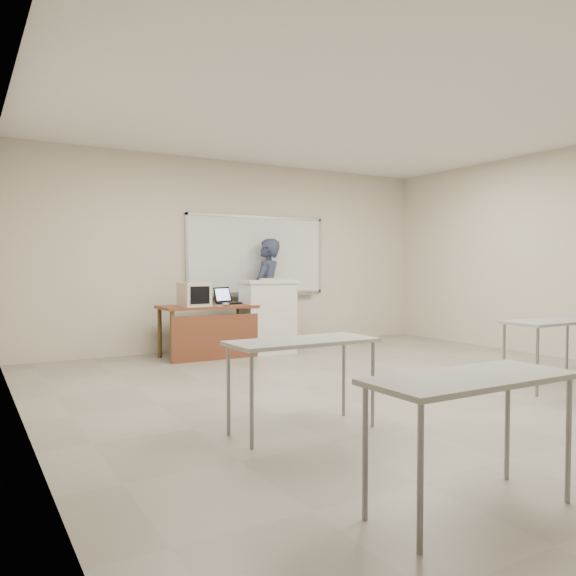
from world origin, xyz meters
TOP-DOWN VIEW (x-y plane):
  - floor at (0.00, 0.00)m, footprint 7.00×8.00m
  - whiteboard at (0.30, 3.97)m, footprint 2.48×0.10m
  - student_desks at (-0.00, -1.35)m, footprint 4.40×2.20m
  - instructor_desk at (-0.86, 3.19)m, footprint 1.36×0.68m
  - podium at (0.08, 3.20)m, footprint 0.78×0.57m
  - crt_monitor at (-1.11, 3.18)m, footprint 0.37×0.42m
  - laptop at (-0.46, 3.46)m, footprint 0.34×0.31m
  - mouse at (-0.66, 3.10)m, footprint 0.12×0.09m
  - keyboard at (0.23, 3.28)m, footprint 0.46×0.28m
  - presenter at (0.37, 3.76)m, footprint 0.76×0.74m

SIDE VIEW (x-z plane):
  - floor at x=0.00m, z-range -0.01..0.00m
  - instructor_desk at x=-0.86m, z-range 0.16..0.91m
  - podium at x=0.08m, z-range 0.00..1.10m
  - student_desks at x=0.00m, z-range 0.31..1.04m
  - mouse at x=-0.66m, z-range 0.75..0.79m
  - laptop at x=-0.46m, z-range 0.68..0.93m
  - presenter at x=0.37m, z-range 0.00..1.76m
  - crt_monitor at x=-1.11m, z-range 0.74..1.09m
  - keyboard at x=0.23m, z-range 1.10..1.13m
  - whiteboard at x=0.30m, z-range 0.83..2.14m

